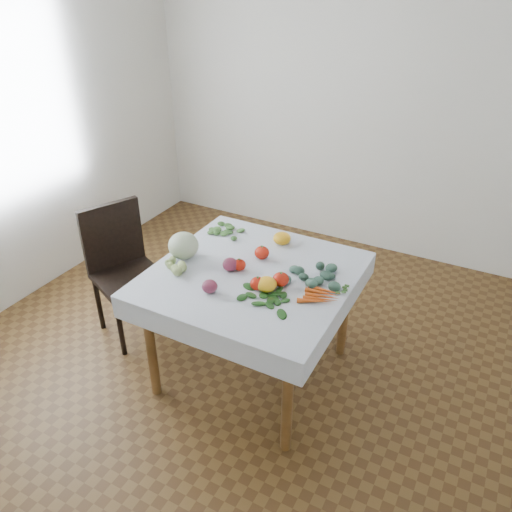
% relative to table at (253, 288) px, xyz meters
% --- Properties ---
extents(ground, '(4.00, 4.00, 0.00)m').
position_rel_table_xyz_m(ground, '(0.00, 0.00, -0.65)').
color(ground, brown).
extents(back_wall, '(4.00, 0.04, 2.70)m').
position_rel_table_xyz_m(back_wall, '(0.00, 2.00, 0.70)').
color(back_wall, white).
rests_on(back_wall, ground).
extents(table, '(1.00, 1.00, 0.75)m').
position_rel_table_xyz_m(table, '(0.00, 0.00, 0.00)').
color(table, brown).
rests_on(table, ground).
extents(tablecloth, '(1.12, 1.12, 0.01)m').
position_rel_table_xyz_m(tablecloth, '(0.00, 0.00, 0.10)').
color(tablecloth, white).
rests_on(tablecloth, table).
extents(chair, '(0.56, 0.56, 0.93)m').
position_rel_table_xyz_m(chair, '(-1.02, 0.01, -0.12)').
color(chair, black).
rests_on(chair, ground).
extents(cabbage, '(0.20, 0.20, 0.16)m').
position_rel_table_xyz_m(cabbage, '(-0.45, -0.04, 0.18)').
color(cabbage, beige).
rests_on(cabbage, tablecloth).
extents(tomato_a, '(0.08, 0.08, 0.07)m').
position_rel_table_xyz_m(tomato_a, '(-0.08, -0.01, 0.14)').
color(tomato_a, red).
rests_on(tomato_a, tablecloth).
extents(tomato_b, '(0.11, 0.11, 0.08)m').
position_rel_table_xyz_m(tomato_b, '(0.20, -0.04, 0.14)').
color(tomato_b, red).
rests_on(tomato_b, tablecloth).
extents(tomato_c, '(0.12, 0.12, 0.08)m').
position_rel_table_xyz_m(tomato_c, '(-0.03, 0.17, 0.14)').
color(tomato_c, red).
rests_on(tomato_c, tablecloth).
extents(tomato_d, '(0.10, 0.10, 0.07)m').
position_rel_table_xyz_m(tomato_d, '(0.10, -0.13, 0.14)').
color(tomato_d, red).
rests_on(tomato_d, tablecloth).
extents(heirloom_back, '(0.14, 0.14, 0.08)m').
position_rel_table_xyz_m(heirloom_back, '(0.00, 0.39, 0.14)').
color(heirloom_back, yellow).
rests_on(heirloom_back, tablecloth).
extents(heirloom_front, '(0.13, 0.13, 0.08)m').
position_rel_table_xyz_m(heirloom_front, '(0.15, -0.12, 0.14)').
color(heirloom_front, yellow).
rests_on(heirloom_front, tablecloth).
extents(onion_a, '(0.12, 0.12, 0.08)m').
position_rel_table_xyz_m(onion_a, '(-0.13, -0.03, 0.14)').
color(onion_a, '#5D1A34').
rests_on(onion_a, tablecloth).
extents(onion_b, '(0.11, 0.11, 0.07)m').
position_rel_table_xyz_m(onion_b, '(-0.11, -0.28, 0.14)').
color(onion_b, '#5D1A34').
rests_on(onion_b, tablecloth).
extents(tomatillo_cluster, '(0.14, 0.12, 0.05)m').
position_rel_table_xyz_m(tomatillo_cluster, '(-0.41, -0.18, 0.12)').
color(tomatillo_cluster, '#A4BC6C').
rests_on(tomatillo_cluster, tablecloth).
extents(carrot_bunch, '(0.18, 0.19, 0.03)m').
position_rel_table_xyz_m(carrot_bunch, '(0.44, -0.05, 0.12)').
color(carrot_bunch, '#DE5618').
rests_on(carrot_bunch, tablecloth).
extents(kale_bunch, '(0.28, 0.27, 0.04)m').
position_rel_table_xyz_m(kale_bunch, '(0.35, 0.12, 0.12)').
color(kale_bunch, '#355847').
rests_on(kale_bunch, tablecloth).
extents(basil_bunch, '(0.29, 0.21, 0.01)m').
position_rel_table_xyz_m(basil_bunch, '(0.19, -0.19, 0.11)').
color(basil_bunch, '#22571B').
rests_on(basil_bunch, tablecloth).
extents(dill_bunch, '(0.19, 0.19, 0.02)m').
position_rel_table_xyz_m(dill_bunch, '(-0.40, 0.35, 0.11)').
color(dill_bunch, '#4D7E3A').
rests_on(dill_bunch, tablecloth).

